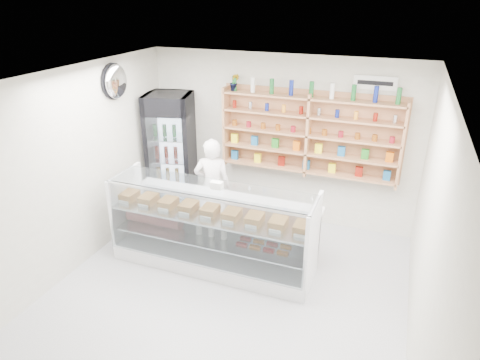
% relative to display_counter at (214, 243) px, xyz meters
% --- Properties ---
extents(room, '(5.00, 5.00, 5.00)m').
position_rel_display_counter_xyz_m(room, '(0.44, -0.72, 1.05)').
color(room, '#BBBAC0').
rests_on(room, ground).
extents(display_counter, '(2.89, 0.86, 1.26)m').
position_rel_display_counter_xyz_m(display_counter, '(0.00, 0.00, 0.00)').
color(display_counter, white).
rests_on(display_counter, floor).
extents(shop_worker, '(0.66, 0.52, 1.60)m').
position_rel_display_counter_xyz_m(shop_worker, '(-0.40, 0.88, 0.45)').
color(shop_worker, white).
rests_on(shop_worker, floor).
extents(drinks_cooler, '(0.92, 0.90, 2.11)m').
position_rel_display_counter_xyz_m(drinks_cooler, '(-1.41, 1.38, 0.71)').
color(drinks_cooler, black).
rests_on(drinks_cooler, floor).
extents(wall_shelving, '(2.84, 0.28, 1.33)m').
position_rel_display_counter_xyz_m(wall_shelving, '(0.94, 1.62, 1.25)').
color(wall_shelving, '#AD7C52').
rests_on(wall_shelving, back_wall).
extents(potted_plant, '(0.18, 0.15, 0.27)m').
position_rel_display_counter_xyz_m(potted_plant, '(-0.31, 1.62, 1.98)').
color(potted_plant, '#1E6626').
rests_on(potted_plant, wall_shelving).
extents(security_mirror, '(0.15, 0.50, 0.50)m').
position_rel_display_counter_xyz_m(security_mirror, '(-1.73, 0.48, 2.10)').
color(security_mirror, silver).
rests_on(security_mirror, left_wall).
extents(wall_sign, '(0.62, 0.03, 0.20)m').
position_rel_display_counter_xyz_m(wall_sign, '(1.84, 1.75, 2.10)').
color(wall_sign, white).
rests_on(wall_sign, back_wall).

